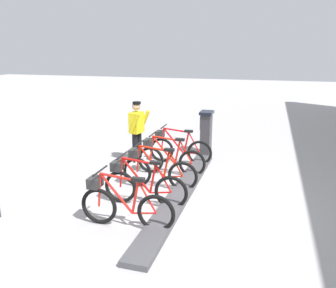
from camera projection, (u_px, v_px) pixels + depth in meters
ground_plane at (181, 195)px, 7.33m from camera, size 60.00×60.00×0.00m
dock_rail_base at (181, 193)px, 7.32m from camera, size 0.44×5.38×0.10m
payment_kiosk at (206, 132)px, 10.08m from camera, size 0.36×0.52×1.28m
bike_docked_0 at (178, 148)px, 9.32m from camera, size 1.72×0.54×1.02m
bike_docked_1 at (168, 158)px, 8.47m from camera, size 1.72×0.54×1.02m
bike_docked_2 at (156, 170)px, 7.63m from camera, size 1.72×0.54×1.02m
bike_docked_3 at (142, 185)px, 6.78m from camera, size 1.72×0.54×1.02m
bike_docked_4 at (123, 204)px, 5.93m from camera, size 1.72×0.54×1.02m
worker_near_rack at (137, 129)px, 9.33m from camera, size 0.54×0.67×1.66m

